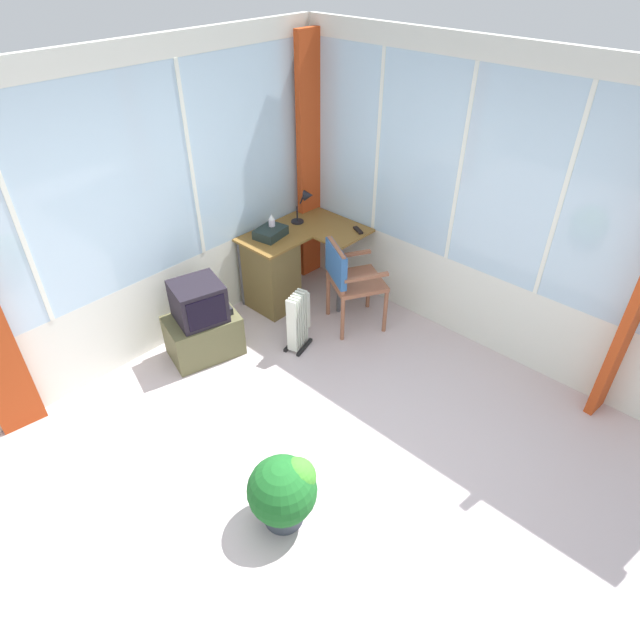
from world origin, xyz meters
name	(u,v)px	position (x,y,z in m)	size (l,w,h in m)	color
ground	(319,483)	(0.00, 0.00, -0.03)	(5.43, 5.36, 0.06)	beige
north_window_panel	(119,224)	(0.00, 2.21, 1.31)	(4.43, 0.07, 2.63)	silver
east_window_panel	(502,216)	(2.24, 0.00, 1.31)	(0.07, 4.36, 2.63)	silver
curtain_corner	(311,165)	(2.11, 2.08, 1.26)	(0.33, 0.07, 2.53)	#BB4019
desk	(275,270)	(1.35, 1.87, 0.42)	(1.13, 0.90, 0.77)	brown
desk_lamp	(306,201)	(1.84, 1.90, 1.00)	(0.24, 0.21, 0.35)	black
tv_remote	(358,230)	(2.04, 1.36, 0.79)	(0.04, 0.15, 0.02)	black
spray_bottle	(272,225)	(1.41, 1.95, 0.88)	(0.06, 0.06, 0.22)	silver
paper_tray	(271,233)	(1.36, 1.92, 0.82)	(0.30, 0.23, 0.09)	#1E2B28
wooden_armchair	(346,274)	(1.56, 1.10, 0.59)	(0.66, 0.65, 0.91)	#975B40
tv_on_stand	(202,324)	(0.34, 1.77, 0.34)	(0.73, 0.60, 0.77)	brown
space_heater	(299,320)	(1.02, 1.20, 0.30)	(0.33, 0.24, 0.59)	silver
potted_plant	(284,490)	(-0.38, -0.04, 0.30)	(0.46, 0.46, 0.54)	#3B424D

